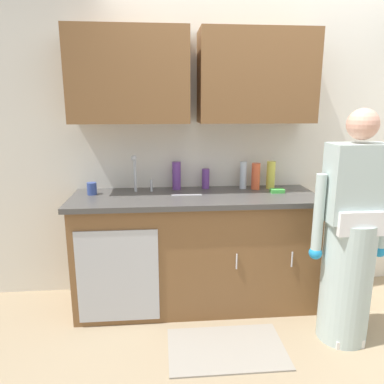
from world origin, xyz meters
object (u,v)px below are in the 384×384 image
Objects in this scene: bottle_soap at (256,176)px; bottle_cleaner_spray at (206,179)px; knife_on_counter at (187,195)px; sink at (140,198)px; person_at_sink at (350,247)px; sponge at (277,191)px; bottle_dish_liquid at (176,176)px; bottle_water_tall at (243,175)px; bottle_water_short at (271,175)px; cup_by_sink at (92,189)px.

bottle_soap reaches higher than bottle_cleaner_spray.
bottle_soap is 0.93× the size of knife_on_counter.
person_at_sink is at bearing -21.97° from sink.
bottle_dish_liquid is at bearing 166.47° from sponge.
sponge is at bearing -35.13° from bottle_water_tall.
bottle_dish_liquid is (-1.15, 0.79, 0.37)m from person_at_sink.
bottle_water_tall is 0.24m from bottle_water_short.
bottle_water_tall is 0.32m from bottle_cleaner_spray.
sink is 0.39m from bottle_dish_liquid.
bottle_cleaner_spray reaches higher than knife_on_counter.
sink reaches higher than knife_on_counter.
bottle_soap is 2.30× the size of cup_by_sink.
sponge is at bearing -177.21° from knife_on_counter.
knife_on_counter is at bearing -157.91° from bottle_water_tall.
bottle_cleaner_spray is at bearing 160.12° from sponge.
cup_by_sink is at bearing -6.52° from knife_on_counter.
bottle_dish_liquid is at bearing 175.14° from bottle_soap.
bottle_water_tall is 0.96× the size of knife_on_counter.
bottle_water_tall is 2.38× the size of cup_by_sink.
sink is 5.14× the size of cup_by_sink.
bottle_dish_liquid is 1.00× the size of bottle_water_short.
bottle_water_tall is 2.10× the size of sponge.
knife_on_counter is (-0.73, -0.19, -0.11)m from bottle_water_short.
sink is at bearing -171.16° from bottle_soap.
cup_by_sink is 0.88× the size of sponge.
person_at_sink is 0.95m from bottle_soap.
person_at_sink is at bearing -60.98° from sponge.
person_at_sink is at bearing -34.67° from bottle_dish_liquid.
bottle_soap is 0.63m from knife_on_counter.
person_at_sink is 1.03m from bottle_water_tall.
cup_by_sink is at bearing 177.54° from sponge.
bottle_cleaner_spray reaches higher than sponge.
bottle_water_short is at bearing 114.47° from person_at_sink.
sink is 0.60m from bottle_cleaner_spray.
bottle_soap is at bearing -163.74° from knife_on_counter.
bottle_soap is 0.67m from bottle_dish_liquid.
bottle_cleaner_spray is 1.55× the size of sponge.
sponge is (0.75, 0.03, 0.01)m from knife_on_counter.
bottle_water_tall is at bearing -5.53° from bottle_cleaner_spray.
bottle_water_tall is at bearing -2.28° from bottle_dish_liquid.
sink is 0.99m from bottle_soap.
bottle_soap is at bearing 136.52° from sponge.
person_at_sink reaches higher than bottle_dish_liquid.
knife_on_counter is at bearing -127.74° from bottle_cleaner_spray.
bottle_cleaner_spray is 0.71× the size of knife_on_counter.
bottle_cleaner_spray is (-0.32, 0.03, -0.03)m from bottle_water_tall.
knife_on_counter is (-1.08, 0.57, 0.25)m from person_at_sink.
cup_by_sink is 0.40× the size of knife_on_counter.
bottle_dish_liquid is at bearing 34.47° from sink.
sink is 2.93× the size of bottle_cleaner_spray.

